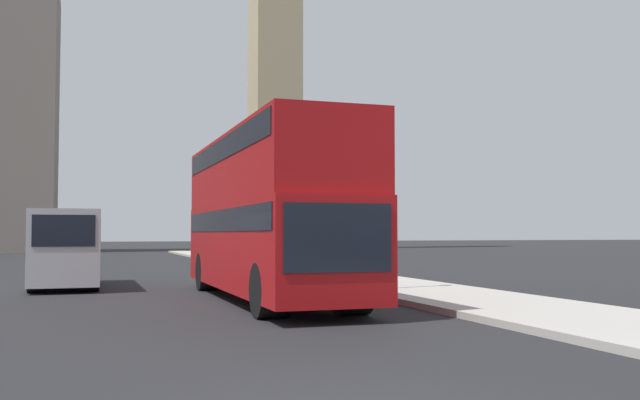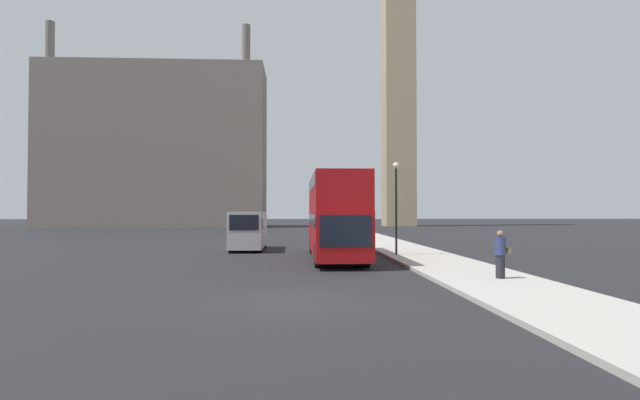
% 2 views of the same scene
% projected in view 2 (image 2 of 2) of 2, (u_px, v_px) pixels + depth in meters
% --- Properties ---
extents(ground_plane, '(300.00, 300.00, 0.00)m').
position_uv_depth(ground_plane, '(291.00, 301.00, 13.96)').
color(ground_plane, black).
extents(sidewalk_strip, '(3.85, 120.00, 0.15)m').
position_uv_depth(sidewalk_strip, '(533.00, 296.00, 14.30)').
color(sidewalk_strip, '#ADA89E').
rests_on(sidewalk_strip, ground_plane).
extents(clock_tower, '(5.49, 5.66, 67.64)m').
position_uv_depth(clock_tower, '(398.00, 25.00, 85.91)').
color(clock_tower, tan).
rests_on(clock_tower, ground_plane).
extents(building_block_distant, '(34.63, 11.14, 31.20)m').
position_uv_depth(building_block_distant, '(157.00, 147.00, 80.27)').
color(building_block_distant, slate).
rests_on(building_block_distant, ground_plane).
extents(red_double_decker_bus, '(2.51, 10.97, 4.31)m').
position_uv_depth(red_double_decker_bus, '(335.00, 213.00, 26.17)').
color(red_double_decker_bus, '#A80F11').
rests_on(red_double_decker_bus, ground_plane).
extents(white_van, '(2.06, 5.84, 2.48)m').
position_uv_depth(white_van, '(248.00, 229.00, 32.24)').
color(white_van, '#B2B7BC').
rests_on(white_van, ground_plane).
extents(pedestrian, '(0.53, 0.37, 1.68)m').
position_uv_depth(pedestrian, '(500.00, 254.00, 17.54)').
color(pedestrian, '#23232D').
rests_on(pedestrian, sidewalk_strip).
extents(street_lamp, '(0.36, 0.36, 5.04)m').
position_uv_depth(street_lamp, '(396.00, 193.00, 27.25)').
color(street_lamp, black).
rests_on(street_lamp, sidewalk_strip).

